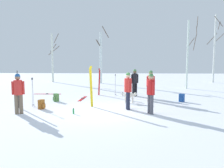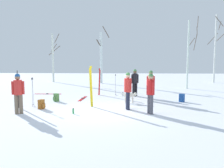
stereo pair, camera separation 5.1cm
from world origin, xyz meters
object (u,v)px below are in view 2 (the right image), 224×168
at_px(ski_pair_lying_0, 48,94).
at_px(water_bottle_0, 73,111).
at_px(person_0, 151,84).
at_px(ski_pair_lying_1, 83,99).
at_px(person_2, 128,88).
at_px(birch_tree_1, 101,57).
at_px(ski_pair_planted_2, 18,89).
at_px(birch_tree_0, 53,57).
at_px(water_bottle_1, 123,94).
at_px(backpack_2, 41,104).
at_px(ski_pair_planted_0, 91,87).
at_px(backpack_1, 56,98).
at_px(ski_poles_1, 33,91).
at_px(backpack_0, 182,98).
at_px(person_1, 18,91).
at_px(person_3, 135,81).
at_px(ski_pair_planted_1, 99,82).
at_px(ski_poles_0, 116,84).
at_px(birch_tree_3, 215,48).
at_px(birch_tree_2, 189,53).
at_px(person_4, 150,91).
at_px(dog, 130,96).

bearing_deg(ski_pair_lying_0, water_bottle_0, -61.20).
relative_size(person_0, ski_pair_lying_1, 1.01).
relative_size(person_0, person_2, 1.00).
distance_m(person_2, birch_tree_1, 12.25).
distance_m(ski_pair_planted_2, birch_tree_0, 13.29).
bearing_deg(water_bottle_1, person_0, -48.74).
xyz_separation_m(backpack_2, water_bottle_1, (3.81, 3.98, -0.10)).
xyz_separation_m(person_0, water_bottle_0, (-3.65, -3.10, -0.87)).
relative_size(ski_pair_planted_0, ski_pair_lying_0, 1.10).
relative_size(backpack_1, water_bottle_0, 1.85).
distance_m(ski_poles_1, backpack_0, 7.84).
xyz_separation_m(person_1, ski_pair_planted_0, (2.86, 1.56, 0.01)).
bearing_deg(ski_pair_lying_1, backpack_1, -145.14).
bearing_deg(person_0, person_3, 114.02).
distance_m(person_3, ski_pair_planted_1, 2.34).
xyz_separation_m(ski_pair_lying_1, ski_poles_0, (1.91, 1.40, 0.73)).
bearing_deg(ski_pair_planted_0, ski_pair_lying_0, 131.86).
bearing_deg(person_1, person_2, 12.77).
relative_size(person_2, birch_tree_1, 0.31).
bearing_deg(ski_pair_lying_0, birch_tree_3, 30.55).
distance_m(person_3, ski_poles_0, 1.29).
height_order(ski_pair_lying_1, birch_tree_3, birch_tree_3).
height_order(person_1, birch_tree_0, birch_tree_0).
xyz_separation_m(person_3, birch_tree_2, (4.50, 4.03, 1.91)).
bearing_deg(person_0, birch_tree_1, 110.71).
distance_m(backpack_2, water_bottle_1, 5.51).
xyz_separation_m(backpack_0, birch_tree_0, (-10.62, 11.05, 2.45)).
bearing_deg(birch_tree_0, ski_pair_planted_1, -56.27).
distance_m(backpack_1, birch_tree_0, 12.08).
relative_size(person_2, backpack_2, 3.90).
height_order(person_4, ski_poles_0, person_4).
xyz_separation_m(person_0, ski_pair_planted_1, (-3.08, 2.14, -0.11)).
distance_m(birch_tree_1, birch_tree_2, 8.42).
relative_size(water_bottle_0, water_bottle_1, 0.95).
relative_size(ski_pair_planted_2, ski_pair_lying_0, 0.98).
bearing_deg(backpack_1, person_1, -104.13).
distance_m(dog, birch_tree_0, 14.01).
distance_m(person_0, birch_tree_0, 14.20).
relative_size(person_1, birch_tree_2, 0.31).
xyz_separation_m(person_1, ski_pair_planted_1, (2.88, 5.34, -0.11)).
bearing_deg(ski_poles_1, birch_tree_0, 103.23).
bearing_deg(ski_pair_planted_2, person_2, -1.29).
relative_size(ski_pair_lying_1, birch_tree_1, 0.31).
relative_size(person_0, person_1, 1.00).
height_order(ski_pair_lying_0, birch_tree_3, birch_tree_3).
relative_size(person_2, ski_pair_planted_0, 0.86).
bearing_deg(person_1, birch_tree_3, 45.44).
height_order(ski_pair_lying_0, backpack_1, backpack_1).
distance_m(ski_pair_lying_1, backpack_2, 3.17).
height_order(birch_tree_0, birch_tree_1, birch_tree_1).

